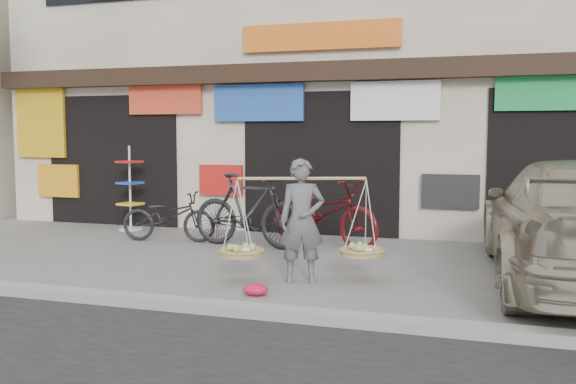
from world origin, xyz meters
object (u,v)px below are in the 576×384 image
(bike_0, at_px, (169,217))
(display_rack, at_px, (130,196))
(bike_1, at_px, (248,210))
(bike_2, at_px, (324,212))
(street_vendor, at_px, (302,226))

(bike_0, distance_m, display_rack, 1.69)
(bike_1, bearing_deg, bike_2, -62.47)
(bike_2, bearing_deg, bike_0, 121.26)
(street_vendor, xyz_separation_m, bike_2, (-0.37, 2.61, -0.15))
(street_vendor, bearing_deg, bike_2, 79.11)
(bike_2, bearing_deg, display_rack, 105.50)
(street_vendor, distance_m, display_rack, 5.54)
(bike_0, height_order, bike_2, bike_2)
(bike_2, height_order, display_rack, display_rack)
(street_vendor, relative_size, bike_1, 0.98)
(bike_0, xyz_separation_m, display_rack, (-1.37, 0.97, 0.23))
(bike_1, distance_m, bike_2, 1.29)
(bike_2, distance_m, display_rack, 4.18)
(street_vendor, relative_size, bike_2, 0.92)
(bike_0, bearing_deg, display_rack, 45.73)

